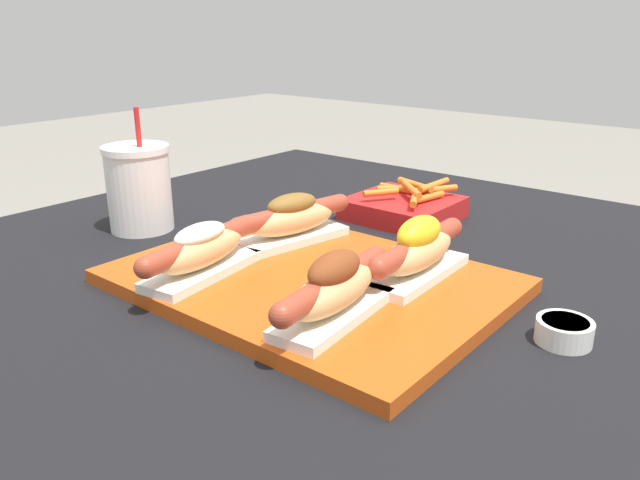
% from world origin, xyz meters
% --- Properties ---
extents(patio_table, '(1.31, 1.07, 0.68)m').
position_xyz_m(patio_table, '(0.00, 0.00, 0.34)').
color(patio_table, black).
rests_on(patio_table, ground_plane).
extents(serving_tray, '(0.46, 0.34, 0.02)m').
position_xyz_m(serving_tray, '(-0.05, -0.12, 0.69)').
color(serving_tray, '#CC4C14').
rests_on(serving_tray, patio_table).
extents(hot_dog_0, '(0.08, 0.21, 0.07)m').
position_xyz_m(hot_dog_0, '(-0.16, -0.21, 0.74)').
color(hot_dog_0, white).
rests_on(hot_dog_0, serving_tray).
extents(hot_dog_1, '(0.08, 0.21, 0.07)m').
position_xyz_m(hot_dog_1, '(0.05, -0.20, 0.74)').
color(hot_dog_1, white).
rests_on(hot_dog_1, serving_tray).
extents(hot_dog_2, '(0.09, 0.21, 0.07)m').
position_xyz_m(hot_dog_2, '(-0.15, -0.04, 0.74)').
color(hot_dog_2, white).
rests_on(hot_dog_2, serving_tray).
extents(hot_dog_3, '(0.06, 0.21, 0.08)m').
position_xyz_m(hot_dog_3, '(0.06, -0.05, 0.74)').
color(hot_dog_3, white).
rests_on(hot_dog_3, serving_tray).
extents(sauce_bowl, '(0.06, 0.06, 0.03)m').
position_xyz_m(sauce_bowl, '(0.24, -0.06, 0.70)').
color(sauce_bowl, white).
rests_on(sauce_bowl, patio_table).
extents(drink_cup, '(0.10, 0.10, 0.20)m').
position_xyz_m(drink_cup, '(-0.41, -0.11, 0.75)').
color(drink_cup, white).
rests_on(drink_cup, patio_table).
extents(fries_basket, '(0.16, 0.17, 0.06)m').
position_xyz_m(fries_basket, '(-0.12, 0.20, 0.70)').
color(fries_basket, red).
rests_on(fries_basket, patio_table).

